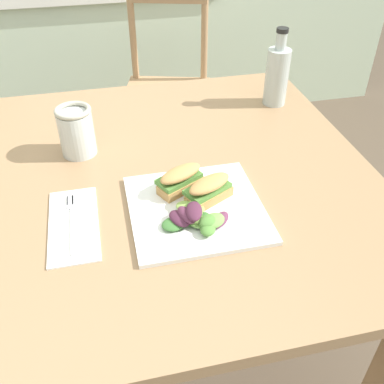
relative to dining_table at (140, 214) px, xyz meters
The scene contains 11 objects.
ground_plane 0.64m from the dining_table, behind, with size 7.57×7.57×0.00m, color brown.
dining_table is the anchor object (origin of this frame).
chair_wooden_far 1.11m from the dining_table, 76.49° to the left, with size 0.50×0.50×0.87m.
plate_lunch 0.23m from the dining_table, 54.80° to the right, with size 0.28×0.28×0.01m, color white.
sandwich_half_front 0.25m from the dining_table, 43.96° to the right, with size 0.12×0.10×0.06m.
sandwich_half_back 0.20m from the dining_table, 43.99° to the right, with size 0.12×0.10×0.06m.
salad_mixed_greens 0.27m from the dining_table, 64.89° to the right, with size 0.15×0.13×0.04m.
napkin_folded 0.24m from the dining_table, 136.65° to the right, with size 0.10×0.23×0.00m, color white.
fork_on_napkin 0.23m from the dining_table, 140.28° to the right, with size 0.03×0.19×0.00m.
bottle_cold_brew 0.58m from the dining_table, 32.17° to the left, with size 0.07×0.07×0.23m.
mason_jar_iced_tea 0.26m from the dining_table, 133.76° to the left, with size 0.09×0.09×0.13m.
Camera 1 is at (0.09, -0.87, 1.35)m, focal length 41.03 mm.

